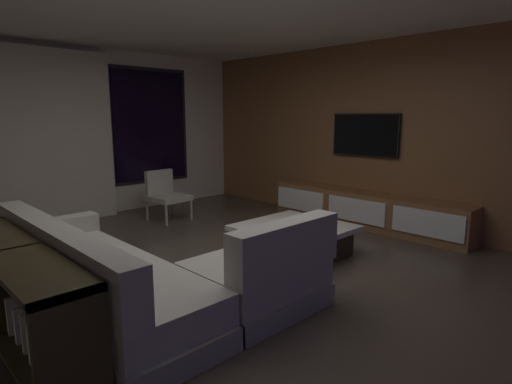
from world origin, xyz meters
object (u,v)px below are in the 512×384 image
object	(u,v)px
accent_chair_near_window	(165,193)
console_table_behind_couch	(16,293)
mounted_tv	(365,135)
sectional_couch	(144,279)
media_console	(367,211)
book_stack_on_coffee_table	(304,219)
coffee_table	(294,240)

from	to	relation	value
accent_chair_near_window	console_table_behind_couch	distance (m)	3.75
mounted_tv	console_table_behind_couch	size ratio (longest dim) A/B	0.52
mounted_tv	sectional_couch	bearing A→B (deg)	-175.04
sectional_couch	media_console	xyz separation A→B (m)	(3.74, 0.14, -0.04)
sectional_couch	accent_chair_near_window	distance (m)	3.24
accent_chair_near_window	mounted_tv	distance (m)	3.21
accent_chair_near_window	mounted_tv	world-z (taller)	mounted_tv
mounted_tv	media_console	bearing A→B (deg)	-132.38
book_stack_on_coffee_table	media_console	world-z (taller)	media_console
coffee_table	console_table_behind_couch	size ratio (longest dim) A/B	0.55
media_console	mounted_tv	size ratio (longest dim) A/B	2.84
accent_chair_near_window	media_console	xyz separation A→B (m)	(1.86, -2.50, -0.18)
console_table_behind_couch	mounted_tv	bearing A→B (deg)	2.53
book_stack_on_coffee_table	mounted_tv	distance (m)	1.97
coffee_table	book_stack_on_coffee_table	world-z (taller)	book_stack_on_coffee_table
coffee_table	mounted_tv	xyz separation A→B (m)	(1.90, 0.26, 1.16)
sectional_couch	media_console	bearing A→B (deg)	2.17
accent_chair_near_window	console_table_behind_couch	xyz separation A→B (m)	(-2.79, -2.51, -0.02)
book_stack_on_coffee_table	media_console	distance (m)	1.54
accent_chair_near_window	mounted_tv	size ratio (longest dim) A/B	0.71
book_stack_on_coffee_table	media_console	size ratio (longest dim) A/B	0.09
accent_chair_near_window	media_console	distance (m)	3.12
accent_chair_near_window	coffee_table	bearing A→B (deg)	-86.88
sectional_couch	media_console	world-z (taller)	sectional_couch
console_table_behind_couch	sectional_couch	bearing A→B (deg)	-7.92
sectional_couch	console_table_behind_couch	distance (m)	0.93
book_stack_on_coffee_table	console_table_behind_couch	world-z (taller)	console_table_behind_couch
coffee_table	accent_chair_near_window	xyz separation A→B (m)	(-0.14, 2.56, 0.25)
mounted_tv	accent_chair_near_window	bearing A→B (deg)	131.58
mounted_tv	console_table_behind_couch	world-z (taller)	mounted_tv
book_stack_on_coffee_table	accent_chair_near_window	xyz separation A→B (m)	(-0.33, 2.55, 0.04)
sectional_couch	console_table_behind_couch	size ratio (longest dim) A/B	1.19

